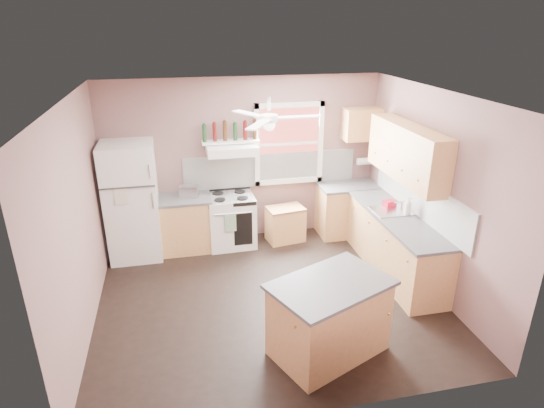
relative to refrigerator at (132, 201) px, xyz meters
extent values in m
plane|color=black|center=(1.80, -1.66, -0.92)|extent=(4.50, 4.50, 0.00)
plane|color=white|center=(1.80, -1.66, 1.78)|extent=(4.50, 4.50, 0.00)
cube|color=#785654|center=(1.80, 0.37, 0.43)|extent=(4.50, 0.05, 2.70)
cube|color=#785654|center=(4.08, -1.66, 0.43)|extent=(0.05, 4.00, 2.70)
cube|color=#785654|center=(-0.47, -1.66, 0.43)|extent=(0.05, 4.00, 2.70)
cube|color=white|center=(2.25, 0.33, 0.26)|extent=(2.90, 0.03, 0.55)
cube|color=white|center=(4.04, -1.36, 0.26)|extent=(0.03, 2.60, 0.55)
cube|color=maroon|center=(2.55, 0.32, 0.68)|extent=(1.00, 0.02, 1.20)
cube|color=white|center=(2.55, 0.30, 0.68)|extent=(1.16, 0.07, 1.36)
cube|color=white|center=(0.00, 0.00, 0.00)|extent=(0.78, 0.76, 1.84)
cube|color=tan|center=(0.74, 0.04, -0.49)|extent=(0.90, 0.60, 0.86)
cube|color=#4A4A4D|center=(0.74, 0.04, -0.04)|extent=(0.92, 0.62, 0.04)
cube|color=silver|center=(0.87, 0.06, 0.07)|extent=(0.31, 0.21, 0.18)
cube|color=white|center=(1.52, 0.04, -0.49)|extent=(0.77, 0.66, 0.86)
cube|color=white|center=(1.57, 0.09, 0.70)|extent=(0.78, 0.50, 0.14)
cube|color=white|center=(1.57, 0.21, 0.80)|extent=(0.90, 0.26, 0.03)
cube|color=tan|center=(2.43, -0.01, -0.62)|extent=(0.65, 0.48, 0.60)
cube|color=tan|center=(3.55, 0.04, -0.49)|extent=(1.00, 0.60, 0.86)
cube|color=tan|center=(3.75, -1.36, -0.49)|extent=(0.60, 2.20, 0.86)
cube|color=#4A4A4D|center=(3.55, 0.04, -0.04)|extent=(1.02, 0.62, 0.04)
cube|color=#4A4A4D|center=(3.74, -1.36, -0.04)|extent=(0.62, 2.22, 0.04)
cube|color=silver|center=(3.74, -1.16, -0.02)|extent=(0.55, 0.45, 0.03)
cylinder|color=silver|center=(3.90, -1.16, 0.05)|extent=(0.03, 0.03, 0.14)
cube|color=tan|center=(3.88, -1.16, 0.86)|extent=(0.33, 1.80, 0.76)
cube|color=tan|center=(3.75, 0.17, 0.98)|extent=(0.60, 0.33, 0.52)
cylinder|color=white|center=(3.87, 0.20, 0.33)|extent=(0.26, 0.12, 0.12)
cube|color=tan|center=(2.23, -2.84, -0.49)|extent=(1.40, 1.17, 0.86)
cube|color=#4A4A4D|center=(2.23, -2.84, -0.04)|extent=(1.50, 1.27, 0.04)
cylinder|color=white|center=(1.80, -1.66, 1.53)|extent=(0.20, 0.20, 0.08)
imported|color=silver|center=(3.90, -1.34, 0.11)|extent=(0.14, 0.14, 0.26)
cube|color=red|center=(3.78, -1.01, 0.03)|extent=(0.20, 0.16, 0.10)
cylinder|color=#143819|center=(1.17, 0.21, 0.95)|extent=(0.06, 0.06, 0.27)
cylinder|color=#590F0F|center=(1.33, 0.21, 0.96)|extent=(0.06, 0.06, 0.29)
cylinder|color=#3F230F|center=(1.49, 0.21, 0.97)|extent=(0.06, 0.06, 0.31)
cylinder|color=#143819|center=(1.65, 0.21, 0.95)|extent=(0.06, 0.06, 0.27)
cylinder|color=#590F0F|center=(1.81, 0.21, 0.96)|extent=(0.06, 0.06, 0.29)
cylinder|color=#3F230F|center=(1.97, 0.21, 0.97)|extent=(0.06, 0.06, 0.31)
camera|label=1|loc=(0.72, -6.77, 2.60)|focal=30.00mm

